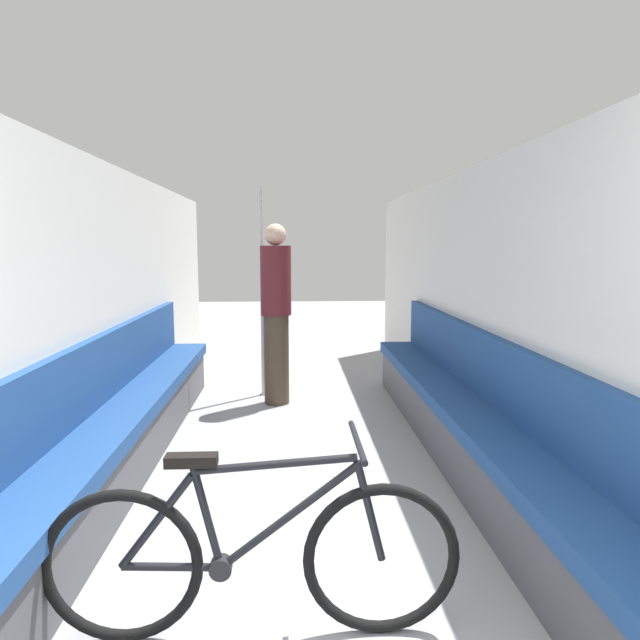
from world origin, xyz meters
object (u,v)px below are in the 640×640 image
Objects in this scene: bench_seat_row_left at (116,433)px; grab_pole_near at (262,295)px; bench_seat_row_right at (471,427)px; bicycle at (252,557)px; passenger_standing at (276,312)px.

bench_seat_row_left is 2.34× the size of grab_pole_near.
grab_pole_near is at bearing 125.46° from bench_seat_row_right.
passenger_standing is at bearing 99.48° from bicycle.
bench_seat_row_left is 1.00× the size of bench_seat_row_right.
bicycle is at bearing -130.98° from bench_seat_row_right.
passenger_standing is at bearing -65.28° from grab_pole_near.
bicycle is 0.77× the size of grab_pole_near.
bench_seat_row_right is 3.04× the size of bicycle.
bench_seat_row_right is at bearing -54.54° from grab_pole_near.
grab_pole_near is at bearing 67.83° from bench_seat_row_left.
bicycle is (1.01, -1.61, 0.02)m from bench_seat_row_left.
grab_pole_near reaches higher than bicycle.
bench_seat_row_left is 3.04× the size of bicycle.
grab_pole_near is at bearing 162.82° from passenger_standing.
bench_seat_row_right is (2.41, 0.00, 0.00)m from bench_seat_row_left.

